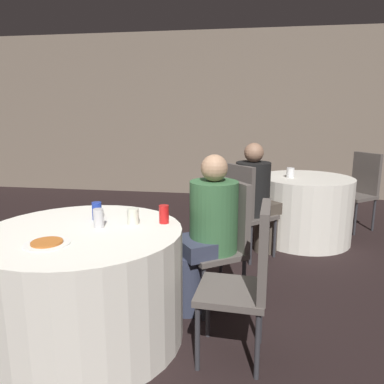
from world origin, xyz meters
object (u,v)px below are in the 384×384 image
Objects in this scene: table_near at (85,284)px; soda_can_blue at (97,211)px; person_black_shirt at (257,199)px; table_far at (304,209)px; chair_far_southwest at (245,204)px; soda_can_silver at (99,218)px; pizza_plate_near at (47,243)px; soda_can_red at (164,214)px; person_green_jacket at (206,232)px; chair_near_east at (249,272)px; chair_far_northeast at (361,185)px; chair_near_northeast at (225,233)px.

table_near is 0.50m from soda_can_blue.
person_black_shirt is at bearing 51.91° from soda_can_blue.
chair_far_southwest reaches higher than table_far.
soda_can_silver is 0.19m from soda_can_blue.
pizza_plate_near is at bearing -99.07° from soda_can_blue.
soda_can_red is at bearing -66.10° from chair_far_southwest.
pizza_plate_near is 0.39m from soda_can_silver.
soda_can_red is at bearing 103.38° from person_green_jacket.
chair_near_east is 1.00× the size of chair_far_northeast.
table_near is 1.32× the size of chair_far_northeast.
table_far is at bearing 90.00° from chair_far_southwest.
chair_near_east and chair_far_southwest have the same top height.
person_green_jacket is at bearing 20.57° from soda_can_blue.
pizza_plate_near reaches higher than table_near.
table_near is 1.09× the size of person_black_shirt.
soda_can_blue is (-0.48, 0.01, 0.00)m from soda_can_red.
person_black_shirt is at bearing -48.38° from chair_near_northeast.
table_near is 1.85m from chair_far_southwest.
person_black_shirt is 1.90m from soda_can_silver.
chair_near_northeast is at bearing -90.00° from person_green_jacket.
person_green_jacket reaches higher than chair_far_northeast.
chair_far_southwest is 0.17m from person_black_shirt.
person_black_shirt is at bearing 66.09° from soda_can_red.
chair_near_northeast is (-0.80, -1.60, 0.19)m from table_far.
chair_far_southwest reaches higher than soda_can_red.
soda_can_blue is at bearing 98.98° from chair_far_northeast.
person_green_jacket is at bearing -59.05° from chair_far_southwest.
chair_near_northeast is 1.30m from pizza_plate_near.
person_black_shirt is 1.00× the size of person_green_jacket.
pizza_plate_near is (-2.50, -3.05, 0.19)m from chair_far_northeast.
chair_far_southwest is at bearing -90.00° from person_black_shirt.
chair_far_northeast is 0.82× the size of person_black_shirt.
soda_can_red is (-1.94, -2.55, 0.24)m from chair_far_northeast.
chair_far_northeast is (1.36, 2.85, 0.00)m from chair_near_east.
pizza_plate_near is 2.13× the size of soda_can_red.
chair_far_southwest is 3.72× the size of pizza_plate_near.
table_far is 4.05× the size of pizza_plate_near.
person_green_jacket is (0.73, 0.51, 0.23)m from table_near.
soda_can_silver is (-0.65, -0.44, 0.20)m from person_green_jacket.
soda_can_blue reaches higher than table_far.
chair_near_east is 1.72m from person_black_shirt.
person_black_shirt is at bearing -53.51° from person_green_jacket.
chair_far_northeast is 7.92× the size of soda_can_silver.
chair_near_east is 1.00× the size of chair_far_southwest.
person_green_jacket reaches higher than chair_near_east.
chair_far_northeast reaches higher than table_near.
person_green_jacket is at bearing 44.14° from pizza_plate_near.
soda_can_silver is at bearing 40.86° from table_near.
soda_can_red is (-0.25, -0.28, 0.20)m from person_green_jacket.
chair_near_east reaches higher than soda_can_blue.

